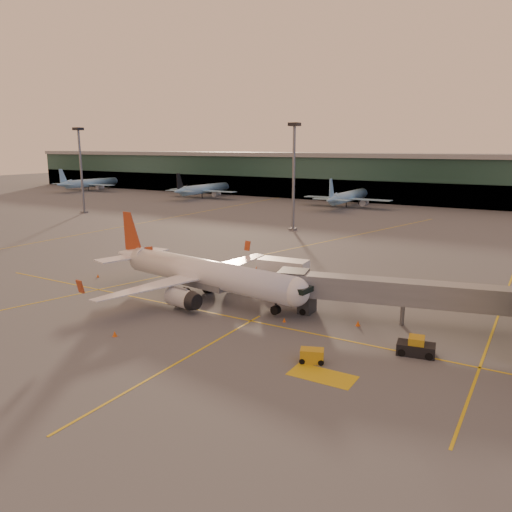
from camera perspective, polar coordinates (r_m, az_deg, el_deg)
The scene contains 16 objects.
ground at distance 58.33m, azimuth -7.40°, elevation -7.96°, with size 600.00×600.00×0.00m, color #4C4F54.
taxi_markings at distance 98.70m, azimuth 5.22°, elevation 0.59°, with size 100.12×173.00×0.01m.
terminal at distance 188.06m, azimuth 20.43°, elevation 8.21°, with size 400.00×20.00×17.60m.
mast_west_far at distance 162.49m, azimuth -19.40°, elevation 9.89°, with size 2.40×2.40×25.60m.
mast_west_near at distance 121.61m, azimuth 4.34°, elevation 9.90°, with size 2.40×2.40×25.60m.
distant_aircraft_row at distance 184.33m, azimuth 2.06°, elevation 6.17°, with size 225.00×34.00×13.00m.
main_airplane at distance 67.85m, azimuth -6.31°, elevation -1.97°, with size 34.88×31.55×10.53m.
jet_bridge at distance 59.65m, azimuth 17.88°, elevation -4.27°, with size 30.37×9.99×5.41m.
catering_truck at distance 68.26m, azimuth 3.17°, elevation -2.24°, with size 6.89×3.49×5.17m.
gpu_cart at distance 48.83m, azimuth 6.41°, elevation -11.29°, with size 2.62×2.10×1.34m.
pushback_tug at distance 52.56m, azimuth 17.82°, elevation -9.93°, with size 3.92×2.54×1.87m.
cone_nose at distance 59.02m, azimuth 11.58°, elevation -7.55°, with size 0.50×0.50×0.64m.
cone_tail at distance 82.45m, azimuth -17.62°, elevation -2.16°, with size 0.41×0.41×0.52m.
cone_wing_right at distance 56.91m, azimuth -15.85°, elevation -8.55°, with size 0.49×0.49×0.62m.
cone_wing_left at distance 84.16m, azimuth 0.09°, elevation -1.25°, with size 0.46×0.46×0.58m.
cone_fwd at distance 59.17m, azimuth 3.26°, elevation -7.32°, with size 0.39×0.39×0.49m.
Camera 1 is at (34.07, -42.79, 20.27)m, focal length 35.00 mm.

